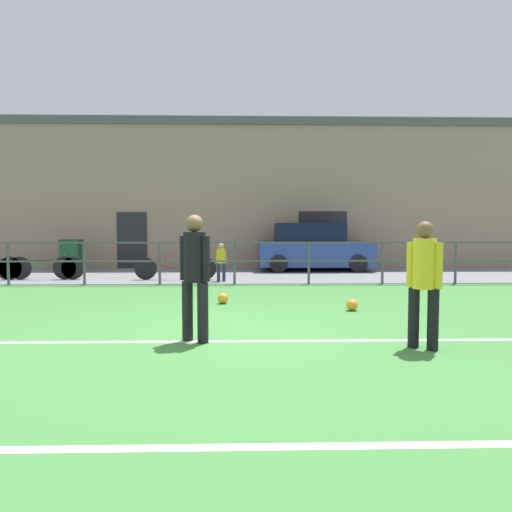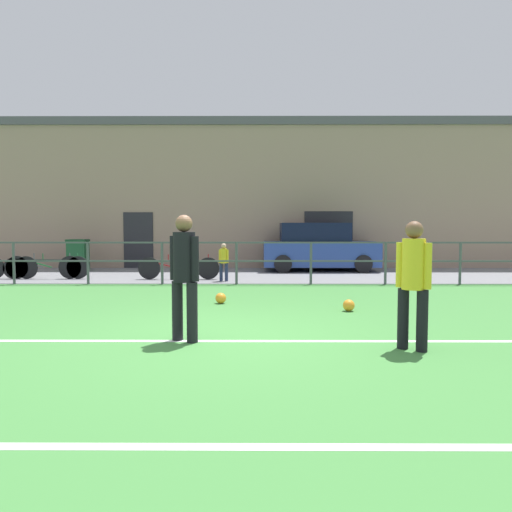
{
  "view_description": "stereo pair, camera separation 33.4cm",
  "coord_description": "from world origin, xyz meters",
  "px_view_note": "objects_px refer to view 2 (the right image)",
  "views": [
    {
      "loc": [
        0.25,
        -6.59,
        1.52
      ],
      "look_at": [
        0.53,
        4.32,
        0.87
      ],
      "focal_mm": 33.03,
      "sensor_mm": 36.0,
      "label": 1
    },
    {
      "loc": [
        0.59,
        -6.59,
        1.52
      ],
      "look_at": [
        0.53,
        4.32,
        0.87
      ],
      "focal_mm": 33.03,
      "sensor_mm": 36.0,
      "label": 2
    }
  ],
  "objects_px": {
    "parked_car_red": "(318,248)",
    "soccer_ball_spare": "(349,305)",
    "bicycle_parked_3": "(179,268)",
    "player_striker": "(413,277)",
    "player_goalkeeper": "(184,270)",
    "bicycle_parked_0": "(52,267)",
    "trash_bin_0": "(78,255)",
    "spectator_child": "(224,260)",
    "soccer_ball_match": "(221,298)",
    "bicycle_parked_2": "(43,267)"
  },
  "relations": [
    {
      "from": "spectator_child",
      "to": "trash_bin_0",
      "type": "relative_size",
      "value": 0.97
    },
    {
      "from": "soccer_ball_spare",
      "to": "parked_car_red",
      "type": "distance_m",
      "value": 8.04
    },
    {
      "from": "spectator_child",
      "to": "trash_bin_0",
      "type": "bearing_deg",
      "value": -16.0
    },
    {
      "from": "bicycle_parked_0",
      "to": "bicycle_parked_2",
      "type": "bearing_deg",
      "value": 180.0
    },
    {
      "from": "soccer_ball_spare",
      "to": "trash_bin_0",
      "type": "height_order",
      "value": "trash_bin_0"
    },
    {
      "from": "parked_car_red",
      "to": "soccer_ball_spare",
      "type": "bearing_deg",
      "value": -93.28
    },
    {
      "from": "soccer_ball_match",
      "to": "soccer_ball_spare",
      "type": "relative_size",
      "value": 1.0
    },
    {
      "from": "soccer_ball_spare",
      "to": "bicycle_parked_0",
      "type": "relative_size",
      "value": 0.1
    },
    {
      "from": "player_striker",
      "to": "bicycle_parked_0",
      "type": "height_order",
      "value": "player_striker"
    },
    {
      "from": "player_goalkeeper",
      "to": "soccer_ball_spare",
      "type": "bearing_deg",
      "value": 71.11
    },
    {
      "from": "player_goalkeeper",
      "to": "parked_car_red",
      "type": "bearing_deg",
      "value": 103.42
    },
    {
      "from": "player_goalkeeper",
      "to": "spectator_child",
      "type": "relative_size",
      "value": 1.59
    },
    {
      "from": "parked_car_red",
      "to": "bicycle_parked_2",
      "type": "distance_m",
      "value": 8.9
    },
    {
      "from": "player_striker",
      "to": "bicycle_parked_0",
      "type": "distance_m",
      "value": 11.32
    },
    {
      "from": "soccer_ball_match",
      "to": "bicycle_parked_0",
      "type": "relative_size",
      "value": 0.1
    },
    {
      "from": "soccer_ball_spare",
      "to": "spectator_child",
      "type": "height_order",
      "value": "spectator_child"
    },
    {
      "from": "parked_car_red",
      "to": "player_goalkeeper",
      "type": "bearing_deg",
      "value": -106.77
    },
    {
      "from": "player_goalkeeper",
      "to": "bicycle_parked_0",
      "type": "height_order",
      "value": "player_goalkeeper"
    },
    {
      "from": "player_goalkeeper",
      "to": "bicycle_parked_3",
      "type": "relative_size",
      "value": 0.72
    },
    {
      "from": "spectator_child",
      "to": "trash_bin_0",
      "type": "height_order",
      "value": "trash_bin_0"
    },
    {
      "from": "parked_car_red",
      "to": "bicycle_parked_0",
      "type": "bearing_deg",
      "value": -161.48
    },
    {
      "from": "player_goalkeeper",
      "to": "player_striker",
      "type": "relative_size",
      "value": 1.06
    },
    {
      "from": "spectator_child",
      "to": "bicycle_parked_2",
      "type": "bearing_deg",
      "value": 8.73
    },
    {
      "from": "bicycle_parked_2",
      "to": "trash_bin_0",
      "type": "height_order",
      "value": "trash_bin_0"
    },
    {
      "from": "player_goalkeeper",
      "to": "player_striker",
      "type": "distance_m",
      "value": 2.94
    },
    {
      "from": "bicycle_parked_2",
      "to": "trash_bin_0",
      "type": "relative_size",
      "value": 2.03
    },
    {
      "from": "player_striker",
      "to": "trash_bin_0",
      "type": "relative_size",
      "value": 1.46
    },
    {
      "from": "bicycle_parked_0",
      "to": "trash_bin_0",
      "type": "xyz_separation_m",
      "value": [
        -0.23,
        2.62,
        0.21
      ]
    },
    {
      "from": "parked_car_red",
      "to": "player_striker",
      "type": "bearing_deg",
      "value": -91.03
    },
    {
      "from": "soccer_ball_match",
      "to": "trash_bin_0",
      "type": "distance_m",
      "value": 8.96
    },
    {
      "from": "player_striker",
      "to": "bicycle_parked_2",
      "type": "distance_m",
      "value": 11.5
    },
    {
      "from": "bicycle_parked_3",
      "to": "trash_bin_0",
      "type": "distance_m",
      "value": 4.84
    },
    {
      "from": "player_goalkeeper",
      "to": "bicycle_parked_3",
      "type": "distance_m",
      "value": 7.56
    },
    {
      "from": "soccer_ball_match",
      "to": "bicycle_parked_3",
      "type": "bearing_deg",
      "value": 110.26
    },
    {
      "from": "bicycle_parked_0",
      "to": "bicycle_parked_3",
      "type": "height_order",
      "value": "bicycle_parked_0"
    },
    {
      "from": "bicycle_parked_3",
      "to": "soccer_ball_spare",
      "type": "bearing_deg",
      "value": -52.13
    },
    {
      "from": "player_striker",
      "to": "parked_car_red",
      "type": "height_order",
      "value": "parked_car_red"
    },
    {
      "from": "player_striker",
      "to": "bicycle_parked_3",
      "type": "distance_m",
      "value": 8.95
    },
    {
      "from": "soccer_ball_spare",
      "to": "bicycle_parked_0",
      "type": "bearing_deg",
      "value": 145.85
    },
    {
      "from": "bicycle_parked_0",
      "to": "player_goalkeeper",
      "type": "bearing_deg",
      "value": -55.94
    },
    {
      "from": "parked_car_red",
      "to": "bicycle_parked_0",
      "type": "distance_m",
      "value": 8.66
    },
    {
      "from": "bicycle_parked_0",
      "to": "bicycle_parked_3",
      "type": "distance_m",
      "value": 3.76
    },
    {
      "from": "player_striker",
      "to": "soccer_ball_spare",
      "type": "relative_size",
      "value": 7.47
    },
    {
      "from": "player_goalkeeper",
      "to": "soccer_ball_spare",
      "type": "distance_m",
      "value": 3.6
    },
    {
      "from": "player_goalkeeper",
      "to": "parked_car_red",
      "type": "xyz_separation_m",
      "value": [
        3.1,
        10.29,
        -0.16
      ]
    },
    {
      "from": "spectator_child",
      "to": "bicycle_parked_0",
      "type": "relative_size",
      "value": 0.49
    },
    {
      "from": "player_striker",
      "to": "spectator_child",
      "type": "relative_size",
      "value": 1.51
    },
    {
      "from": "player_goalkeeper",
      "to": "trash_bin_0",
      "type": "distance_m",
      "value": 11.48
    },
    {
      "from": "trash_bin_0",
      "to": "bicycle_parked_3",
      "type": "bearing_deg",
      "value": -34.53
    },
    {
      "from": "spectator_child",
      "to": "bicycle_parked_3",
      "type": "height_order",
      "value": "spectator_child"
    }
  ]
}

